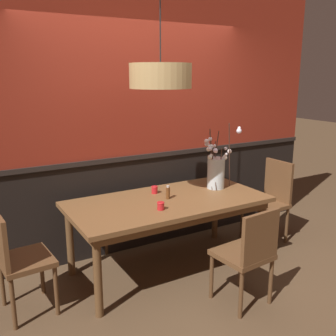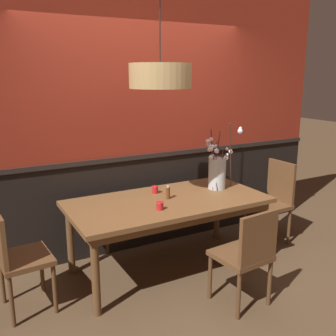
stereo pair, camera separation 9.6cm
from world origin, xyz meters
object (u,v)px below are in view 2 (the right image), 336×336
Objects in this scene: chair_head_east_end at (273,198)px; condiment_bottle at (168,193)px; vase_with_blossoms at (217,172)px; candle_holder_nearer_edge at (160,206)px; pendant_lamp at (160,76)px; chair_far_side_right at (156,194)px; dining_table at (168,207)px; chair_head_west_end at (16,254)px; candle_holder_nearer_center at (155,190)px; chair_near_side_right at (247,253)px; chair_far_side_left at (112,201)px.

chair_head_east_end reaches higher than condiment_bottle.
vase_with_blossoms is 0.91m from candle_holder_nearer_edge.
pendant_lamp reaches higher than vase_with_blossoms.
chair_far_side_right reaches higher than candle_holder_nearer_edge.
vase_with_blossoms is (0.64, 0.08, 0.27)m from dining_table.
chair_head_west_end is at bearing 170.98° from candle_holder_nearer_edge.
pendant_lamp is at bearing -169.43° from vase_with_blossoms.
vase_with_blossoms is at bearing 176.37° from chair_head_east_end.
chair_head_east_end is at bearing -8.32° from candle_holder_nearer_center.
candle_holder_nearer_center is (-0.02, 0.24, 0.12)m from dining_table.
chair_head_west_end is at bearing 178.46° from pendant_lamp.
chair_head_east_end reaches higher than chair_near_side_right.
vase_with_blossoms is (0.90, -0.81, 0.42)m from chair_far_side_left.
dining_table is at bearing -85.52° from candle_holder_nearer_center.
chair_far_side_left is at bearing 110.26° from candle_holder_nearer_center.
condiment_bottle reaches higher than chair_far_side_right.
condiment_bottle reaches higher than chair_near_side_right.
chair_head_west_end is 1.28m from candle_holder_nearer_edge.
pendant_lamp reaches higher than chair_far_side_right.
dining_table is at bearing -109.63° from chair_far_side_right.
chair_far_side_left is 11.71× the size of candle_holder_nearer_center.
chair_far_side_right is at bearing 88.52° from chair_near_side_right.
dining_table is 2.03× the size of chair_head_east_end.
vase_with_blossoms is at bearing 19.55° from candle_holder_nearer_edge.
chair_far_side_left is (-0.26, 0.89, -0.16)m from dining_table.
condiment_bottle is (-0.27, 0.90, 0.32)m from chair_near_side_right.
condiment_bottle is at bearing 1.79° from chair_head_west_end.
chair_near_side_right is 12.16× the size of candle_holder_nearer_edge.
chair_far_side_left is at bearing 37.74° from chair_head_west_end.
vase_with_blossoms reaches higher than chair_far_side_left.
chair_head_west_end reaches higher than dining_table.
chair_far_side_right is 0.92× the size of chair_head_east_end.
candle_holder_nearer_center is (1.42, 0.27, 0.27)m from chair_head_west_end.
candle_holder_nearer_center is 0.07× the size of pendant_lamp.
candle_holder_nearer_edge is 0.54× the size of condiment_bottle.
pendant_lamp is (-0.39, 0.82, 1.44)m from chair_near_side_right.
chair_head_west_end reaches higher than chair_far_side_left.
pendant_lamp reaches higher than candle_holder_nearer_center.
chair_head_east_end is 0.92× the size of pendant_lamp.
chair_head_east_end reaches higher than candle_holder_nearer_center.
vase_with_blossoms is 5.30× the size of condiment_bottle.
chair_head_west_end reaches higher than chair_near_side_right.
chair_head_west_end is (-1.76, -0.93, 0.02)m from chair_far_side_right.
condiment_bottle is at bearing 61.36° from dining_table.
chair_far_side_right is 0.84× the size of pendant_lamp.
chair_far_side_left reaches higher than chair_far_side_right.
pendant_lamp is at bearing -81.23° from chair_far_side_left.
chair_far_side_right reaches higher than dining_table.
dining_table is 2.21× the size of chair_far_side_right.
chair_head_west_end is 2.13m from vase_with_blossoms.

